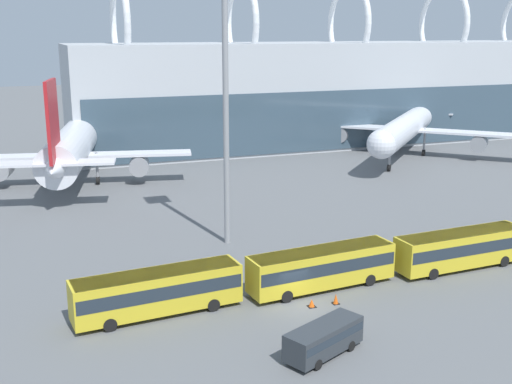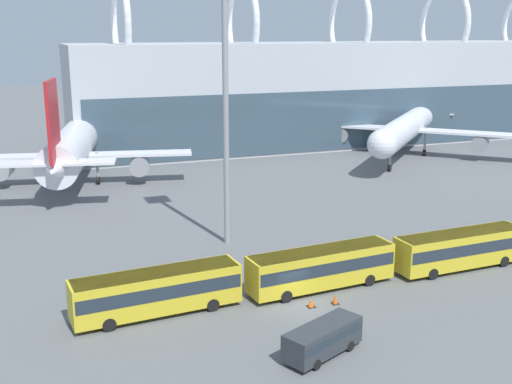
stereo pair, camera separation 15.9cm
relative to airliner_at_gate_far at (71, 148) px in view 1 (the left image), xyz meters
The scene contains 11 objects.
ground_plane 50.26m from the airliner_at_gate_far, 75.42° to the right, with size 440.00×440.00×0.00m, color slate.
terminal_building 65.50m from the airliner_at_gate_far, 16.06° to the left, with size 123.24×19.28×29.65m.
airliner_at_gate_far is the anchor object (origin of this frame).
airliner_parked_remote 55.56m from the airliner_at_gate_far, ahead, with size 32.70×32.87×15.72m.
shuttle_bus_0 46.17m from the airliner_at_gate_far, 87.43° to the right, with size 12.93×3.82×3.36m.
shuttle_bus_1 48.57m from the airliner_at_gate_far, 70.97° to the right, with size 12.94×3.84×3.36m.
shuttle_bus_2 54.75m from the airliner_at_gate_far, 57.27° to the right, with size 12.86×3.32×3.36m.
service_van_foreground 57.21m from the airliner_at_gate_far, 78.97° to the right, with size 6.29×4.32×2.12m.
floodlight_mast 36.77m from the airliner_at_gate_far, 69.10° to the right, with size 2.90×2.90×27.10m.
traffic_cone_1 50.92m from the airliner_at_gate_far, 74.59° to the right, with size 0.64×0.64×0.63m.
traffic_cone_2 51.62m from the airliner_at_gate_far, 72.48° to the right, with size 0.55×0.55×0.82m.
Camera 1 is at (-19.34, -42.01, 20.85)m, focal length 45.00 mm.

